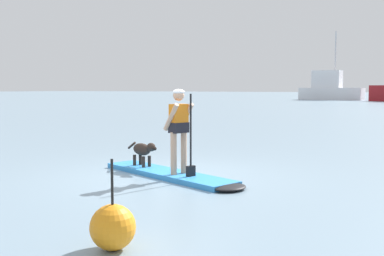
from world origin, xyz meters
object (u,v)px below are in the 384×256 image
paddleboard (175,175)px  marker_buoy (113,227)px  moored_boat_outer (330,89)px  dog (143,150)px  person_paddler (179,125)px

paddleboard → marker_buoy: size_ratio=3.66×
moored_boat_outer → marker_buoy: 68.99m
moored_boat_outer → marker_buoy: bearing=-78.9°
paddleboard → moored_boat_outer: 64.93m
paddleboard → marker_buoy: (1.56, -3.85, 0.21)m
paddleboard → dog: bearing=161.2°
dog → marker_buoy: (2.56, -4.19, -0.19)m
dog → marker_buoy: size_ratio=0.97×
moored_boat_outer → dog: bearing=-80.5°
dog → marker_buoy: bearing=-58.6°
paddleboard → moored_boat_outer: moored_boat_outer is taller
paddleboard → moored_boat_outer: (-11.68, 63.85, 1.59)m
person_paddler → paddleboard: bearing=161.2°
paddleboard → person_paddler: (0.13, -0.04, 1.01)m
dog → moored_boat_outer: (-10.68, 63.51, 1.20)m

